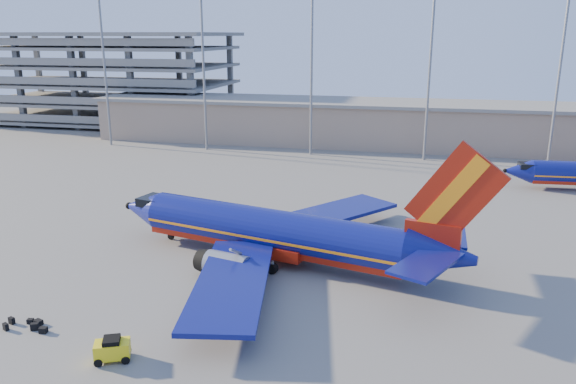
% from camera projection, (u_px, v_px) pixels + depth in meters
% --- Properties ---
extents(ground, '(220.00, 220.00, 0.00)m').
position_uv_depth(ground, '(273.00, 247.00, 57.49)').
color(ground, slate).
rests_on(ground, ground).
extents(terminal_building, '(122.00, 16.00, 8.50)m').
position_uv_depth(terminal_building, '(399.00, 124.00, 108.48)').
color(terminal_building, gray).
rests_on(terminal_building, ground).
extents(parking_garage, '(62.00, 32.00, 21.40)m').
position_uv_depth(parking_garage, '(104.00, 73.00, 137.31)').
color(parking_garage, slate).
rests_on(parking_garage, ground).
extents(light_mast_row, '(101.60, 1.60, 28.65)m').
position_uv_depth(light_mast_row, '(370.00, 55.00, 94.74)').
color(light_mast_row, gray).
rests_on(light_mast_row, ground).
extents(aircraft_main, '(38.05, 36.17, 13.09)m').
position_uv_depth(aircraft_main, '(280.00, 233.00, 53.13)').
color(aircraft_main, navy).
rests_on(aircraft_main, ground).
extents(baggage_tug, '(2.66, 2.20, 1.65)m').
position_uv_depth(baggage_tug, '(112.00, 349.00, 37.22)').
color(baggage_tug, yellow).
rests_on(baggage_tug, ground).
extents(luggage_pile, '(3.74, 1.79, 0.55)m').
position_uv_depth(luggage_pile, '(29.00, 325.00, 41.55)').
color(luggage_pile, black).
rests_on(luggage_pile, ground).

